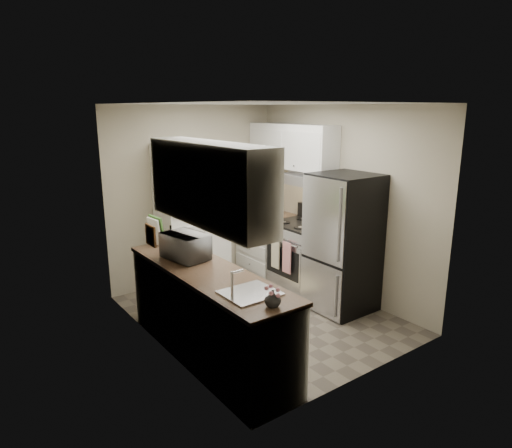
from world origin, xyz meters
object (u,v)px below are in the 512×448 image
toaster_oven (259,205)px  electric_range (301,255)px  pantry_cabinet (192,217)px  refrigerator (343,243)px  microwave (186,246)px  wine_bottle (171,239)px

toaster_oven → electric_range: bearing=-96.5°
pantry_cabinet → refrigerator: size_ratio=1.18×
electric_range → pantry_cabinet: bearing=141.8°
pantry_cabinet → electric_range: (1.17, -0.93, -0.52)m
microwave → toaster_oven: microwave is taller
microwave → pantry_cabinet: bearing=-41.3°
pantry_cabinet → toaster_oven: 1.15m
electric_range → wine_bottle: size_ratio=4.34×
electric_range → wine_bottle: (-1.96, -0.03, 0.57)m
microwave → toaster_oven: (1.94, 1.32, -0.03)m
electric_range → microwave: 2.08m
pantry_cabinet → toaster_oven: (1.15, 0.01, 0.02)m
refrigerator → microwave: size_ratio=3.47×
refrigerator → microwave: (-1.93, 0.42, 0.21)m
wine_bottle → microwave: bearing=-91.1°
toaster_oven → wine_bottle: bearing=-161.4°
microwave → wine_bottle: bearing=-11.4°
refrigerator → microwave: refrigerator is taller
electric_range → toaster_oven: (-0.02, 0.94, 0.54)m
wine_bottle → toaster_oven: (1.93, 0.96, -0.03)m
pantry_cabinet → toaster_oven: size_ratio=5.74×
pantry_cabinet → wine_bottle: bearing=-129.3°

